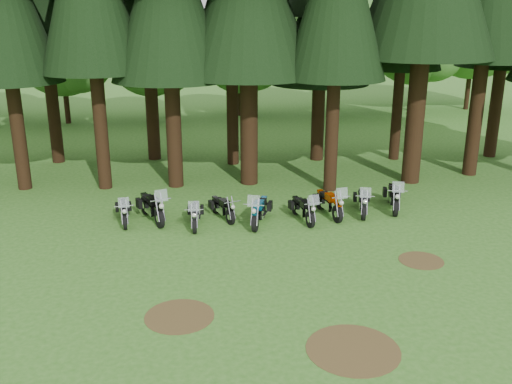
% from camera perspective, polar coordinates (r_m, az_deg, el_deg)
% --- Properties ---
extents(ground, '(120.00, 120.00, 0.00)m').
position_cam_1_polar(ground, '(17.04, 2.62, -8.33)').
color(ground, '#2F6A1C').
rests_on(ground, ground).
extents(decid_2, '(6.72, 6.53, 8.40)m').
position_cam_1_polar(decid_2, '(40.68, -18.55, 13.38)').
color(decid_2, '#321E10').
rests_on(decid_2, ground).
extents(decid_3, '(6.12, 5.95, 7.65)m').
position_cam_1_polar(decid_3, '(40.36, -10.20, 13.34)').
color(decid_3, '#321E10').
rests_on(decid_3, ground).
extents(decid_4, '(5.93, 5.76, 7.41)m').
position_cam_1_polar(decid_4, '(41.72, -1.20, 13.55)').
color(decid_4, '#321E10').
rests_on(decid_4, ground).
extents(decid_5, '(8.45, 8.21, 10.56)m').
position_cam_1_polar(decid_5, '(42.23, 8.34, 15.96)').
color(decid_5, '#321E10').
rests_on(decid_5, ground).
extents(decid_6, '(7.06, 6.86, 8.82)m').
position_cam_1_polar(decid_6, '(45.61, 16.08, 14.30)').
color(decid_6, '#321E10').
rests_on(decid_6, ground).
extents(decid_7, '(8.44, 8.20, 10.55)m').
position_cam_1_polar(decid_7, '(47.37, 21.61, 15.12)').
color(decid_7, '#321E10').
rests_on(decid_7, ground).
extents(dirt_patch_0, '(1.80, 1.80, 0.01)m').
position_cam_1_polar(dirt_patch_0, '(15.08, -7.67, -12.20)').
color(dirt_patch_0, '#4C3D1E').
rests_on(dirt_patch_0, ground).
extents(dirt_patch_1, '(1.40, 1.40, 0.01)m').
position_cam_1_polar(dirt_patch_1, '(18.69, 16.19, -6.59)').
color(dirt_patch_1, '#4C3D1E').
rests_on(dirt_patch_1, ground).
extents(dirt_patch_2, '(2.20, 2.20, 0.01)m').
position_cam_1_polar(dirt_patch_2, '(13.86, 9.68, -15.26)').
color(dirt_patch_2, '#4C3D1E').
rests_on(dirt_patch_2, ground).
extents(motorcycle_0, '(0.52, 2.04, 1.28)m').
position_cam_1_polar(motorcycle_0, '(21.43, -13.07, -1.93)').
color(motorcycle_0, black).
rests_on(motorcycle_0, ground).
extents(motorcycle_1, '(1.16, 2.35, 1.52)m').
position_cam_1_polar(motorcycle_1, '(21.40, -10.36, -1.55)').
color(motorcycle_1, black).
rests_on(motorcycle_1, ground).
extents(motorcycle_2, '(0.40, 2.03, 1.28)m').
position_cam_1_polar(motorcycle_2, '(20.66, -6.10, -2.31)').
color(motorcycle_2, black).
rests_on(motorcycle_2, ground).
extents(motorcycle_3, '(0.79, 1.87, 0.79)m').
position_cam_1_polar(motorcycle_3, '(21.33, -3.36, -1.65)').
color(motorcycle_3, black).
rests_on(motorcycle_3, ground).
extents(motorcycle_4, '(1.00, 2.26, 1.44)m').
position_cam_1_polar(motorcycle_4, '(20.75, 0.37, -1.95)').
color(motorcycle_4, black).
rests_on(motorcycle_4, ground).
extents(motorcycle_5, '(0.64, 2.10, 1.32)m').
position_cam_1_polar(motorcycle_5, '(21.12, 4.72, -1.76)').
color(motorcycle_5, black).
rests_on(motorcycle_5, ground).
extents(motorcycle_6, '(0.69, 2.27, 1.43)m').
position_cam_1_polar(motorcycle_6, '(21.74, 7.31, -1.17)').
color(motorcycle_6, black).
rests_on(motorcycle_6, ground).
extents(motorcycle_7, '(0.74, 2.14, 1.35)m').
position_cam_1_polar(motorcycle_7, '(22.20, 10.60, -1.01)').
color(motorcycle_7, black).
rests_on(motorcycle_7, ground).
extents(motorcycle_8, '(0.82, 2.31, 1.46)m').
position_cam_1_polar(motorcycle_8, '(22.89, 13.58, -0.54)').
color(motorcycle_8, black).
rests_on(motorcycle_8, ground).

